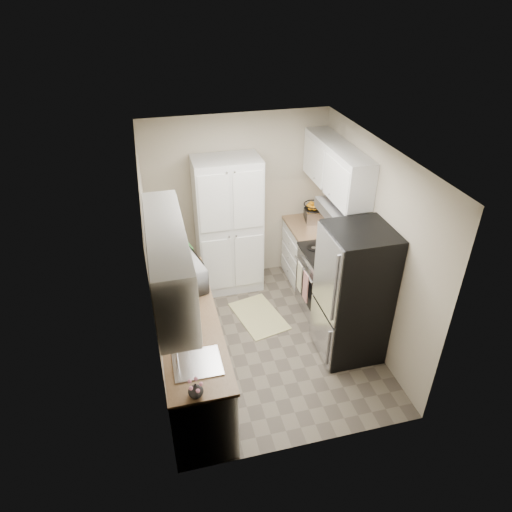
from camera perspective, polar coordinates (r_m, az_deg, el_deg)
The scene contains 16 objects.
ground at distance 6.02m, azimuth 1.23°, elevation -10.33°, with size 3.20×3.20×0.00m, color #665B4C.
room_shell at distance 5.05m, azimuth 1.27°, elevation 3.33°, with size 2.64×3.24×2.52m.
pantry_cabinet at distance 6.45m, azimuth -3.46°, elevation 3.73°, with size 0.90×0.55×2.00m, color silver.
base_cabinet_left at distance 5.28m, azimuth -8.09°, elevation -11.51°, with size 0.60×2.30×0.88m, color silver.
countertop_left at distance 4.98m, azimuth -8.49°, elevation -7.67°, with size 0.63×2.33×0.04m, color #846647.
base_cabinet_right at distance 6.91m, azimuth 6.61°, elevation 0.29°, with size 0.60×0.80×0.88m, color silver.
countertop_right at distance 6.68m, azimuth 6.85°, elevation 3.64°, with size 0.63×0.83×0.04m, color #846647.
electric_range at distance 6.27m, azimuth 8.97°, elevation -3.16°, with size 0.71×0.78×1.13m.
refrigerator at distance 5.46m, azimuth 12.07°, elevation -4.69°, with size 0.70×0.72×1.70m, color #B7B7BC.
microwave at distance 5.33m, azimuth -8.91°, elevation -2.25°, with size 0.58×0.40×0.32m, color silver.
wine_bottle at distance 5.49m, azimuth -10.21°, elevation -1.38°, with size 0.08×0.08×0.31m, color black.
flower_vase at distance 4.12m, azimuth -7.55°, elevation -16.28°, with size 0.13×0.13×0.14m, color silver.
cutting_board at distance 5.72m, azimuth -8.06°, elevation 0.24°, with size 0.02×0.24×0.30m, color #328034.
toaster_oven at distance 6.79m, azimuth 7.26°, elevation 5.19°, with size 0.26×0.33×0.19m, color #B6B6BB.
fruit_basket at distance 6.71m, azimuth 7.24°, elevation 6.35°, with size 0.29×0.29×0.12m, color orange, non-canonical shape.
kitchen_mat at distance 6.36m, azimuth 0.36°, elevation -7.50°, with size 0.55×0.87×0.01m, color beige.
Camera 1 is at (-1.21, -4.28, 4.05)m, focal length 32.00 mm.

